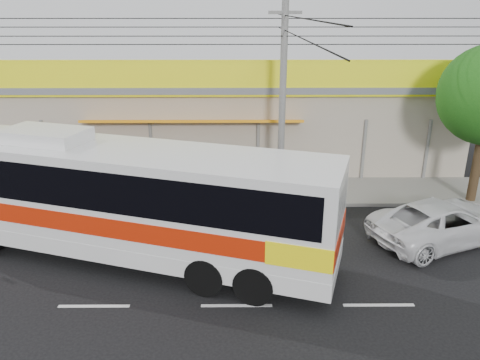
% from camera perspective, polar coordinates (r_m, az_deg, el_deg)
% --- Properties ---
extents(ground, '(120.00, 120.00, 0.00)m').
position_cam_1_polar(ground, '(15.69, -0.42, -9.79)').
color(ground, black).
rests_on(ground, ground).
extents(sidewalk, '(30.00, 3.20, 0.15)m').
position_cam_1_polar(sidewalk, '(21.07, -0.41, -1.40)').
color(sidewalk, gray).
rests_on(sidewalk, ground).
extents(lane_markings, '(50.00, 0.12, 0.01)m').
position_cam_1_polar(lane_markings, '(13.58, -0.42, -15.08)').
color(lane_markings, silver).
rests_on(lane_markings, ground).
extents(storefront_building, '(22.60, 9.20, 5.70)m').
position_cam_1_polar(storefront_building, '(25.72, -0.43, 7.81)').
color(storefront_building, '#A59885').
rests_on(storefront_building, ground).
extents(coach_bus, '(13.80, 6.89, 4.18)m').
position_cam_1_polar(coach_bus, '(15.26, -13.01, -1.88)').
color(coach_bus, silver).
rests_on(coach_bus, ground).
extents(motorbike_red, '(2.17, 1.23, 1.08)m').
position_cam_1_polar(motorbike_red, '(21.60, -24.99, -1.08)').
color(motorbike_red, maroon).
rests_on(motorbike_red, sidewalk).
extents(motorbike_dark, '(1.72, 0.79, 1.00)m').
position_cam_1_polar(motorbike_dark, '(24.27, -26.33, 0.84)').
color(motorbike_dark, black).
rests_on(motorbike_dark, sidewalk).
extents(white_car, '(5.91, 4.36, 1.49)m').
position_cam_1_polar(white_car, '(18.07, 23.48, -4.69)').
color(white_car, silver).
rests_on(white_car, ground).
extents(utility_pole, '(34.00, 14.00, 8.54)m').
position_cam_1_polar(utility_pole, '(18.93, 5.47, 17.72)').
color(utility_pole, '#5D5D5B').
rests_on(utility_pole, ground).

